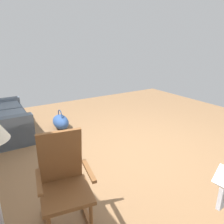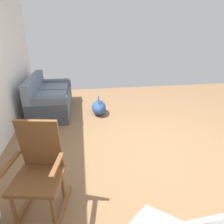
{
  "view_description": "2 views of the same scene",
  "coord_description": "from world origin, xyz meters",
  "views": [
    {
      "loc": [
        -2.64,
        2.23,
        1.87
      ],
      "look_at": [
        0.1,
        0.5,
        0.78
      ],
      "focal_mm": 34.27,
      "sensor_mm": 36.0,
      "label": 1
    },
    {
      "loc": [
        -2.7,
        1.19,
        1.9
      ],
      "look_at": [
        -0.06,
        0.8,
        0.77
      ],
      "focal_mm": 33.01,
      "sensor_mm": 36.0,
      "label": 2
    }
  ],
  "objects": [
    {
      "name": "rocking_chair",
      "position": [
        -0.88,
        1.68,
        0.5
      ],
      "size": [
        0.83,
        0.6,
        1.05
      ],
      "color": "brown",
      "rests_on": "ground"
    },
    {
      "name": "couch",
      "position": [
        1.98,
        1.95,
        0.31
      ],
      "size": [
        1.61,
        0.87,
        0.85
      ],
      "color": "slate",
      "rests_on": "ground"
    },
    {
      "name": "ground_plane",
      "position": [
        0.0,
        0.0,
        0.0
      ],
      "size": [
        7.49,
        7.49,
        0.0
      ],
      "primitive_type": "plane",
      "color": "olive"
    },
    {
      "name": "duffel_bag",
      "position": [
        1.71,
        0.84,
        0.15
      ],
      "size": [
        0.57,
        0.35,
        0.43
      ],
      "color": "#2D4C84",
      "rests_on": "ground"
    }
  ]
}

